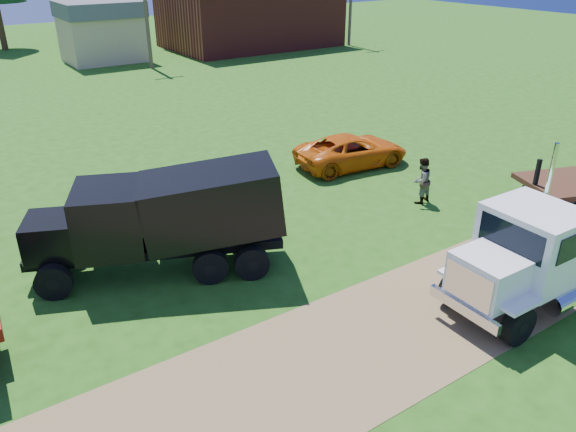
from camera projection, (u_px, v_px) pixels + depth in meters
ground at (440, 308)px, 14.82m from camera, size 140.00×140.00×0.00m
dirt_track at (440, 307)px, 14.82m from camera, size 120.00×4.20×0.01m
white_semi_tractor at (531, 257)px, 14.40m from camera, size 6.92×2.53×4.16m
black_dump_truck at (165, 216)px, 15.85m from camera, size 7.27×4.73×3.14m
orange_pickup at (352, 151)px, 24.09m from camera, size 5.19×2.82×1.38m
spectator_b at (421, 181)px, 20.56m from camera, size 0.90×0.74×1.73m
brick_building at (250, 17)px, 52.59m from camera, size 15.40×10.40×5.30m
tan_shed at (102, 31)px, 45.60m from camera, size 6.20×5.40×4.70m
utility_poles at (145, 4)px, 41.90m from camera, size 42.20×0.28×9.00m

